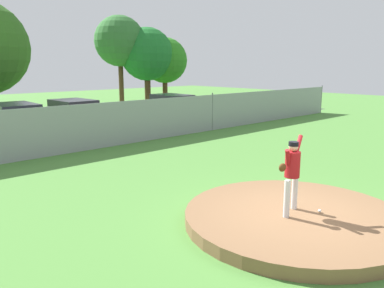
{
  "coord_description": "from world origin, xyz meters",
  "views": [
    {
      "loc": [
        -7.08,
        -4.26,
        3.42
      ],
      "look_at": [
        -0.14,
        3.17,
        1.35
      ],
      "focal_mm": 35.92,
      "sensor_mm": 36.0,
      "label": 1
    }
  ],
  "objects_px": {
    "baseball": "(320,211)",
    "parked_car_navy": "(16,123)",
    "parked_car_burgundy": "(172,108)",
    "parked_car_red": "(74,117)",
    "traffic_cone_orange": "(129,116)",
    "pitcher_youth": "(292,169)"
  },
  "relations": [
    {
      "from": "parked_car_burgundy",
      "to": "parked_car_red",
      "type": "xyz_separation_m",
      "value": [
        -6.9,
        -0.26,
        0.03
      ]
    },
    {
      "from": "baseball",
      "to": "traffic_cone_orange",
      "type": "height_order",
      "value": "traffic_cone_orange"
    },
    {
      "from": "parked_car_burgundy",
      "to": "parked_car_red",
      "type": "height_order",
      "value": "parked_car_red"
    },
    {
      "from": "baseball",
      "to": "parked_car_navy",
      "type": "xyz_separation_m",
      "value": [
        -1.49,
        14.38,
        0.52
      ]
    },
    {
      "from": "parked_car_red",
      "to": "parked_car_navy",
      "type": "distance_m",
      "value": 3.09
    },
    {
      "from": "parked_car_red",
      "to": "parked_car_navy",
      "type": "relative_size",
      "value": 0.95
    },
    {
      "from": "parked_car_navy",
      "to": "traffic_cone_orange",
      "type": "height_order",
      "value": "parked_car_navy"
    },
    {
      "from": "traffic_cone_orange",
      "to": "parked_car_burgundy",
      "type": "bearing_deg",
      "value": -35.64
    },
    {
      "from": "parked_car_navy",
      "to": "traffic_cone_orange",
      "type": "bearing_deg",
      "value": 16.41
    },
    {
      "from": "parked_car_navy",
      "to": "parked_car_burgundy",
      "type": "bearing_deg",
      "value": 3.9
    },
    {
      "from": "baseball",
      "to": "parked_car_red",
      "type": "height_order",
      "value": "parked_car_red"
    },
    {
      "from": "baseball",
      "to": "parked_car_navy",
      "type": "bearing_deg",
      "value": 95.9
    },
    {
      "from": "parked_car_red",
      "to": "parked_car_burgundy",
      "type": "bearing_deg",
      "value": 2.15
    },
    {
      "from": "parked_car_red",
      "to": "traffic_cone_orange",
      "type": "distance_m",
      "value": 5.05
    },
    {
      "from": "baseball",
      "to": "parked_car_red",
      "type": "bearing_deg",
      "value": 83.92
    },
    {
      "from": "parked_car_navy",
      "to": "pitcher_youth",
      "type": "bearing_deg",
      "value": -85.93
    },
    {
      "from": "parked_car_red",
      "to": "traffic_cone_orange",
      "type": "relative_size",
      "value": 8.0
    },
    {
      "from": "parked_car_burgundy",
      "to": "parked_car_red",
      "type": "bearing_deg",
      "value": -177.85
    },
    {
      "from": "pitcher_youth",
      "to": "baseball",
      "type": "distance_m",
      "value": 1.16
    },
    {
      "from": "pitcher_youth",
      "to": "parked_car_burgundy",
      "type": "bearing_deg",
      "value": 58.47
    },
    {
      "from": "pitcher_youth",
      "to": "parked_car_burgundy",
      "type": "relative_size",
      "value": 0.36
    },
    {
      "from": "baseball",
      "to": "traffic_cone_orange",
      "type": "xyz_separation_m",
      "value": [
        6.25,
        16.66,
        -0.04
      ]
    }
  ]
}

